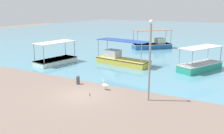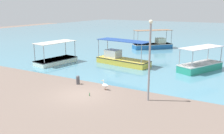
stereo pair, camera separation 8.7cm
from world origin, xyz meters
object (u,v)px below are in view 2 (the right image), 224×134
(fishing_boat_far_left, at_px, (200,65))
(fishing_boat_far_right, at_px, (121,59))
(fishing_boat_near_left, at_px, (153,44))
(lamp_post, at_px, (150,56))
(pelican, at_px, (105,85))
(glass_bottle, at_px, (90,95))
(mooring_bollard, at_px, (78,80))
(fishing_boat_center, at_px, (56,59))

(fishing_boat_far_left, bearing_deg, fishing_boat_far_right, -170.06)
(fishing_boat_near_left, bearing_deg, lamp_post, -70.55)
(pelican, distance_m, glass_bottle, 1.83)
(pelican, bearing_deg, glass_bottle, -98.99)
(fishing_boat_near_left, bearing_deg, fishing_boat_far_right, -86.91)
(glass_bottle, bearing_deg, pelican, 81.01)
(fishing_boat_near_left, height_order, lamp_post, lamp_post)
(fishing_boat_near_left, xyz_separation_m, mooring_bollard, (0.89, -20.80, -0.23))
(fishing_boat_far_right, xyz_separation_m, fishing_boat_near_left, (-0.66, 12.31, 0.01))
(fishing_boat_far_left, xyz_separation_m, fishing_boat_near_left, (-9.12, 10.83, 0.09))
(fishing_boat_center, bearing_deg, mooring_bollard, -35.94)
(glass_bottle, bearing_deg, mooring_bollard, 142.70)
(pelican, bearing_deg, fishing_boat_near_left, 100.01)
(lamp_post, bearing_deg, fishing_boat_near_left, 109.45)
(fishing_boat_center, distance_m, pelican, 11.14)
(pelican, bearing_deg, fishing_boat_far_right, 109.36)
(fishing_boat_far_left, height_order, mooring_bollard, fishing_boat_far_left)
(fishing_boat_far_left, bearing_deg, pelican, -118.26)
(fishing_boat_center, xyz_separation_m, lamp_post, (13.69, -5.67, 2.71))
(fishing_boat_near_left, bearing_deg, fishing_boat_far_left, -49.88)
(fishing_boat_far_left, xyz_separation_m, fishing_boat_center, (-15.26, -4.88, -0.07))
(pelican, relative_size, lamp_post, 0.14)
(fishing_boat_center, height_order, mooring_bollard, fishing_boat_center)
(fishing_boat_far_right, distance_m, fishing_boat_center, 7.61)
(fishing_boat_far_left, distance_m, glass_bottle, 13.20)
(glass_bottle, bearing_deg, lamp_post, 18.06)
(fishing_boat_far_right, xyz_separation_m, glass_bottle, (2.75, -10.41, -0.52))
(pelican, bearing_deg, fishing_boat_far_left, 61.74)
(fishing_boat_center, distance_m, mooring_bollard, 8.68)
(fishing_boat_far_right, relative_size, fishing_boat_near_left, 1.15)
(fishing_boat_near_left, bearing_deg, fishing_boat_center, -111.35)
(fishing_boat_far_left, distance_m, mooring_bollard, 12.94)
(pelican, relative_size, mooring_bollard, 1.05)
(fishing_boat_far_right, height_order, lamp_post, lamp_post)
(fishing_boat_far_left, xyz_separation_m, pelican, (-5.43, -10.10, -0.17))
(fishing_boat_far_right, distance_m, fishing_boat_near_left, 12.33)
(mooring_bollard, bearing_deg, fishing_boat_center, 144.06)
(fishing_boat_far_left, relative_size, glass_bottle, 20.67)
(fishing_boat_far_right, bearing_deg, glass_bottle, -75.23)
(fishing_boat_far_left, relative_size, fishing_boat_center, 1.05)
(lamp_post, bearing_deg, fishing_boat_far_right, 127.21)
(lamp_post, distance_m, mooring_bollard, 7.24)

